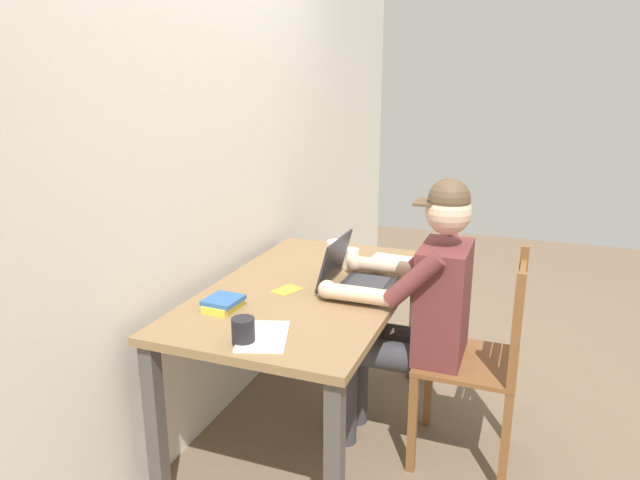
% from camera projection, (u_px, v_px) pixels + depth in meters
% --- Properties ---
extents(ground_plane, '(8.00, 8.00, 0.00)m').
position_uv_depth(ground_plane, '(309.00, 429.00, 2.83)').
color(ground_plane, brown).
extents(back_wall, '(6.00, 0.04, 2.60)m').
position_uv_depth(back_wall, '(207.00, 158.00, 2.65)').
color(back_wall, silver).
rests_on(back_wall, ground).
extents(desk, '(1.46, 0.84, 0.74)m').
position_uv_depth(desk, '(308.00, 305.00, 2.65)').
color(desk, olive).
rests_on(desk, ground).
extents(seated_person, '(0.50, 0.60, 1.26)m').
position_uv_depth(seated_person, '(418.00, 304.00, 2.53)').
color(seated_person, brown).
rests_on(seated_person, ground).
extents(wooden_chair, '(0.42, 0.42, 0.96)m').
position_uv_depth(wooden_chair, '(480.00, 362.00, 2.50)').
color(wooden_chair, brown).
rests_on(wooden_chair, ground).
extents(laptop, '(0.33, 0.29, 0.23)m').
position_uv_depth(laptop, '(352.00, 277.00, 2.60)').
color(laptop, '#232328').
rests_on(laptop, desk).
extents(computer_mouse, '(0.06, 0.10, 0.03)m').
position_uv_depth(computer_mouse, '(377.00, 267.00, 2.84)').
color(computer_mouse, black).
rests_on(computer_mouse, desk).
extents(coffee_mug_white, '(0.13, 0.09, 0.10)m').
position_uv_depth(coffee_mug_white, '(336.00, 251.00, 2.99)').
color(coffee_mug_white, white).
rests_on(coffee_mug_white, desk).
extents(coffee_mug_dark, '(0.12, 0.08, 0.10)m').
position_uv_depth(coffee_mug_dark, '(243.00, 330.00, 2.06)').
color(coffee_mug_dark, black).
rests_on(coffee_mug_dark, desk).
extents(coffee_mug_spare, '(0.12, 0.08, 0.10)m').
position_uv_depth(coffee_mug_spare, '(351.00, 258.00, 2.88)').
color(coffee_mug_spare, white).
rests_on(coffee_mug_spare, desk).
extents(book_stack_main, '(0.16, 0.14, 0.05)m').
position_uv_depth(book_stack_main, '(223.00, 304.00, 2.37)').
color(book_stack_main, gold).
rests_on(book_stack_main, desk).
extents(paper_pile_near_laptop, '(0.30, 0.25, 0.01)m').
position_uv_depth(paper_pile_near_laptop, '(263.00, 336.00, 2.12)').
color(paper_pile_near_laptop, white).
rests_on(paper_pile_near_laptop, desk).
extents(paper_pile_back_corner, '(0.22, 0.21, 0.01)m').
position_uv_depth(paper_pile_back_corner, '(388.00, 261.00, 2.96)').
color(paper_pile_back_corner, white).
rests_on(paper_pile_back_corner, desk).
extents(landscape_photo_print, '(0.15, 0.13, 0.00)m').
position_uv_depth(landscape_photo_print, '(287.00, 290.00, 2.59)').
color(landscape_photo_print, gold).
rests_on(landscape_photo_print, desk).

